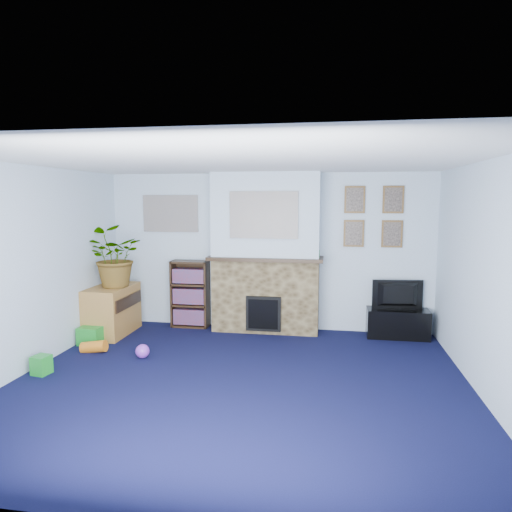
% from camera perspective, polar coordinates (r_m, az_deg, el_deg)
% --- Properties ---
extents(floor, '(5.00, 4.50, 0.01)m').
position_cam_1_polar(floor, '(5.19, -2.17, -15.62)').
color(floor, black).
rests_on(floor, ground).
extents(ceiling, '(5.00, 4.50, 0.01)m').
position_cam_1_polar(ceiling, '(4.80, -2.31, 11.82)').
color(ceiling, white).
rests_on(ceiling, wall_back).
extents(wall_back, '(5.00, 0.04, 2.40)m').
position_cam_1_polar(wall_back, '(7.05, 1.44, 0.55)').
color(wall_back, silver).
rests_on(wall_back, ground).
extents(wall_front, '(5.00, 0.04, 2.40)m').
position_cam_1_polar(wall_front, '(2.74, -11.88, -10.12)').
color(wall_front, silver).
rests_on(wall_front, ground).
extents(wall_left, '(0.04, 4.50, 2.40)m').
position_cam_1_polar(wall_left, '(5.89, -26.83, -1.53)').
color(wall_left, silver).
rests_on(wall_left, ground).
extents(wall_right, '(0.04, 4.50, 2.40)m').
position_cam_1_polar(wall_right, '(5.00, 27.14, -2.95)').
color(wall_right, silver).
rests_on(wall_right, ground).
extents(chimney_breast, '(1.72, 0.50, 2.40)m').
position_cam_1_polar(chimney_breast, '(6.85, 1.21, 0.23)').
color(chimney_breast, brown).
rests_on(chimney_breast, ground).
extents(collage_main, '(1.00, 0.03, 0.68)m').
position_cam_1_polar(collage_main, '(6.60, 0.96, 5.15)').
color(collage_main, gray).
rests_on(collage_main, chimney_breast).
extents(collage_left, '(0.90, 0.03, 0.58)m').
position_cam_1_polar(collage_left, '(7.37, -10.63, 5.24)').
color(collage_left, gray).
rests_on(collage_left, wall_back).
extents(portrait_tl, '(0.30, 0.03, 0.40)m').
position_cam_1_polar(portrait_tl, '(6.93, 12.23, 6.91)').
color(portrait_tl, brown).
rests_on(portrait_tl, wall_back).
extents(portrait_tr, '(0.30, 0.03, 0.40)m').
position_cam_1_polar(portrait_tr, '(6.97, 16.78, 6.77)').
color(portrait_tr, brown).
rests_on(portrait_tr, wall_back).
extents(portrait_bl, '(0.30, 0.03, 0.40)m').
position_cam_1_polar(portrait_bl, '(6.95, 12.12, 2.78)').
color(portrait_bl, brown).
rests_on(portrait_bl, wall_back).
extents(portrait_br, '(0.30, 0.03, 0.40)m').
position_cam_1_polar(portrait_br, '(6.99, 16.63, 2.67)').
color(portrait_br, brown).
rests_on(portrait_br, wall_back).
extents(tv_stand, '(0.88, 0.37, 0.42)m').
position_cam_1_polar(tv_stand, '(7.02, 17.28, -7.91)').
color(tv_stand, black).
rests_on(tv_stand, ground).
extents(television, '(0.73, 0.17, 0.42)m').
position_cam_1_polar(television, '(6.95, 17.38, -4.67)').
color(television, black).
rests_on(television, tv_stand).
extents(bookshelf, '(0.58, 0.28, 1.05)m').
position_cam_1_polar(bookshelf, '(7.29, -8.20, -4.87)').
color(bookshelf, black).
rests_on(bookshelf, ground).
extents(sideboard, '(0.51, 0.93, 0.72)m').
position_cam_1_polar(sideboard, '(7.19, -17.52, -6.54)').
color(sideboard, '#A27134').
rests_on(sideboard, ground).
extents(potted_plant, '(0.98, 0.91, 0.89)m').
position_cam_1_polar(potted_plant, '(6.98, -17.59, -0.12)').
color(potted_plant, '#26661E').
rests_on(potted_plant, sideboard).
extents(mantel_clock, '(0.09, 0.05, 0.13)m').
position_cam_1_polar(mantel_clock, '(6.81, 0.86, 0.49)').
color(mantel_clock, gold).
rests_on(mantel_clock, chimney_breast).
extents(mantel_candle, '(0.05, 0.05, 0.17)m').
position_cam_1_polar(mantel_candle, '(6.76, 3.82, 0.51)').
color(mantel_candle, '#B2BFC6').
rests_on(mantel_candle, chimney_breast).
extents(mantel_teddy, '(0.12, 0.12, 0.12)m').
position_cam_1_polar(mantel_teddy, '(6.89, -2.81, 0.51)').
color(mantel_teddy, gray).
rests_on(mantel_teddy, chimney_breast).
extents(mantel_can, '(0.06, 0.06, 0.11)m').
position_cam_1_polar(mantel_can, '(6.74, 7.72, 0.27)').
color(mantel_can, '#198C26').
rests_on(mantel_can, chimney_breast).
extents(green_crate, '(0.32, 0.27, 0.25)m').
position_cam_1_polar(green_crate, '(6.82, -19.93, -9.20)').
color(green_crate, '#198C26').
rests_on(green_crate, ground).
extents(toy_ball, '(0.18, 0.18, 0.18)m').
position_cam_1_polar(toy_ball, '(6.08, -14.01, -11.46)').
color(toy_ball, purple).
rests_on(toy_ball, ground).
extents(toy_block, '(0.20, 0.20, 0.22)m').
position_cam_1_polar(toy_block, '(5.94, -25.24, -12.20)').
color(toy_block, '#198C26').
rests_on(toy_block, ground).
extents(toy_tube, '(0.35, 0.16, 0.20)m').
position_cam_1_polar(toy_tube, '(6.49, -19.60, -10.66)').
color(toy_tube, orange).
rests_on(toy_tube, ground).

